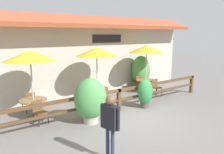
# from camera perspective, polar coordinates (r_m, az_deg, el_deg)

# --- Properties ---
(ground_plane) EXTENTS (60.00, 60.00, 0.00)m
(ground_plane) POSITION_cam_1_polar(r_m,az_deg,el_deg) (8.78, 6.03, -10.61)
(ground_plane) COLOR slate
(building_facade) EXTENTS (14.28, 1.49, 4.23)m
(building_facade) POSITION_cam_1_polar(r_m,az_deg,el_deg) (11.59, -7.38, 5.71)
(building_facade) COLOR #BCB7A8
(building_facade) RESTS_ON ground
(patio_railing) EXTENTS (10.40, 0.14, 0.95)m
(patio_railing) POSITION_cam_1_polar(r_m,az_deg,el_deg) (9.32, 1.82, -4.73)
(patio_railing) COLOR brown
(patio_railing) RESTS_ON ground
(patio_umbrella_near) EXTENTS (1.94, 1.94, 2.68)m
(patio_umbrella_near) POSITION_cam_1_polar(r_m,az_deg,el_deg) (8.78, -20.63, 5.20)
(patio_umbrella_near) COLOR #B7B2A8
(patio_umbrella_near) RESTS_ON ground
(dining_table_near) EXTENTS (1.04, 1.04, 0.73)m
(dining_table_near) POSITION_cam_1_polar(r_m,az_deg,el_deg) (9.14, -19.83, -6.42)
(dining_table_near) COLOR olive
(dining_table_near) RESTS_ON ground
(chair_near_streetside) EXTENTS (0.51, 0.51, 0.86)m
(chair_near_streetside) POSITION_cam_1_polar(r_m,az_deg,el_deg) (8.49, -18.48, -8.41)
(chair_near_streetside) COLOR brown
(chair_near_streetside) RESTS_ON ground
(chair_near_wallside) EXTENTS (0.47, 0.47, 0.86)m
(chair_near_wallside) POSITION_cam_1_polar(r_m,az_deg,el_deg) (9.85, -20.81, -5.87)
(chair_near_wallside) COLOR brown
(chair_near_wallside) RESTS_ON ground
(patio_umbrella_middle) EXTENTS (1.94, 1.94, 2.68)m
(patio_umbrella_middle) POSITION_cam_1_polar(r_m,az_deg,el_deg) (10.14, -4.00, 6.58)
(patio_umbrella_middle) COLOR #B7B2A8
(patio_umbrella_middle) RESTS_ON ground
(dining_table_middle) EXTENTS (1.04, 1.04, 0.73)m
(dining_table_middle) POSITION_cam_1_polar(r_m,az_deg,el_deg) (10.45, -3.86, -3.59)
(dining_table_middle) COLOR olive
(dining_table_middle) RESTS_ON ground
(chair_middle_streetside) EXTENTS (0.43, 0.43, 0.86)m
(chair_middle_streetside) POSITION_cam_1_polar(r_m,az_deg,el_deg) (9.88, -1.56, -5.09)
(chair_middle_streetside) COLOR brown
(chair_middle_streetside) RESTS_ON ground
(chair_middle_wallside) EXTENTS (0.44, 0.44, 0.86)m
(chair_middle_wallside) POSITION_cam_1_polar(r_m,az_deg,el_deg) (11.09, -5.98, -3.33)
(chair_middle_wallside) COLOR brown
(chair_middle_wallside) RESTS_ON ground
(patio_umbrella_far) EXTENTS (1.94, 1.94, 2.68)m
(patio_umbrella_far) POSITION_cam_1_polar(r_m,az_deg,el_deg) (12.14, 9.01, 7.22)
(patio_umbrella_far) COLOR #B7B2A8
(patio_umbrella_far) RESTS_ON ground
(dining_table_far) EXTENTS (1.04, 1.04, 0.73)m
(dining_table_far) POSITION_cam_1_polar(r_m,az_deg,el_deg) (12.40, 8.75, -1.35)
(dining_table_far) COLOR olive
(dining_table_far) RESTS_ON ground
(chair_far_streetside) EXTENTS (0.46, 0.46, 0.86)m
(chair_far_streetside) POSITION_cam_1_polar(r_m,az_deg,el_deg) (11.99, 11.40, -2.39)
(chair_far_streetside) COLOR brown
(chair_far_streetside) RESTS_ON ground
(chair_far_wallside) EXTENTS (0.45, 0.45, 0.86)m
(chair_far_wallside) POSITION_cam_1_polar(r_m,az_deg,el_deg) (12.95, 6.59, -1.24)
(chair_far_wallside) COLOR brown
(chair_far_wallside) RESTS_ON ground
(potted_plant_entrance_palm) EXTENTS (0.70, 0.63, 1.30)m
(potted_plant_entrance_palm) POSITION_cam_1_polar(r_m,az_deg,el_deg) (9.82, 8.63, -4.11)
(potted_plant_entrance_palm) COLOR #564C47
(potted_plant_entrance_palm) RESTS_ON ground
(potted_plant_broad_leaf) EXTENTS (1.22, 1.10, 1.70)m
(potted_plant_broad_leaf) POSITION_cam_1_polar(r_m,az_deg,el_deg) (8.07, -5.63, -5.88)
(potted_plant_broad_leaf) COLOR #B7AD99
(potted_plant_broad_leaf) RESTS_ON ground
(potted_plant_tall_tropical) EXTENTS (1.19, 1.07, 1.97)m
(potted_plant_tall_tropical) POSITION_cam_1_polar(r_m,az_deg,el_deg) (13.38, 7.54, 1.52)
(potted_plant_tall_tropical) COLOR #B7AD99
(potted_plant_tall_tropical) RESTS_ON ground
(pedestrian) EXTENTS (0.31, 0.60, 1.74)m
(pedestrian) POSITION_cam_1_polar(r_m,az_deg,el_deg) (5.63, -0.51, -10.99)
(pedestrian) COLOR #2D334C
(pedestrian) RESTS_ON ground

